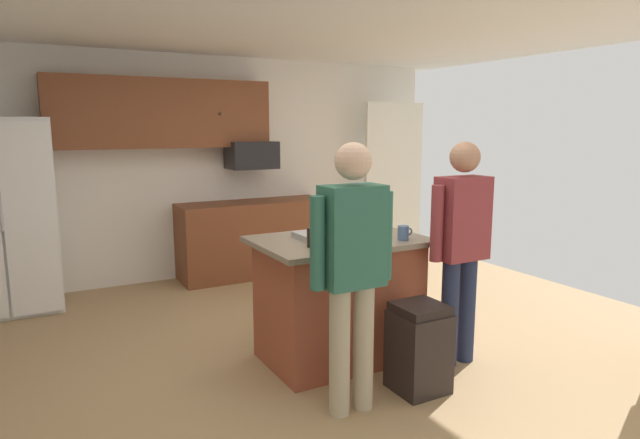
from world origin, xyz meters
The scene contains 19 objects.
floor centered at (0.00, 0.00, 0.00)m, with size 7.04×7.04×0.00m, color tan.
ceiling centered at (0.00, 0.00, 2.60)m, with size 7.04×7.04×0.00m, color white.
back_wall centered at (0.00, 2.80, 1.30)m, with size 6.40×0.10×2.60m, color white.
french_door_window_panel centered at (2.60, 2.40, 1.10)m, with size 0.90×0.06×2.00m, color white.
cabinet_run_upper centered at (-0.40, 2.60, 1.93)m, with size 2.40×0.38×0.75m.
cabinet_run_lower centered at (0.60, 2.48, 0.45)m, with size 1.80×0.63×0.90m.
refrigerator centered at (-2.00, 2.38, 0.94)m, with size 0.92×0.76×1.87m.
microwave_over_range centered at (0.60, 2.50, 1.45)m, with size 0.56×0.40×0.32m, color black.
kitchen_island centered at (0.26, -0.12, 0.48)m, with size 1.26×0.88×0.95m.
person_guest_by_door centered at (1.00, -0.63, 0.97)m, with size 0.57×0.22×1.68m.
person_host_foreground centered at (-0.09, -0.86, 0.98)m, with size 0.57×0.22×1.69m.
glass_short_whisky centered at (0.48, -0.17, 1.01)m, with size 0.06×0.06×0.13m.
glass_stout_tall centered at (-0.07, -0.29, 1.02)m, with size 0.06×0.06×0.14m.
glass_pilsner centered at (0.65, 0.08, 1.01)m, with size 0.07×0.07×0.12m.
glass_dark_ale centered at (0.60, -0.13, 1.02)m, with size 0.06×0.06×0.14m.
mug_ceramic_white centered at (0.12, -0.35, 1.01)m, with size 0.13×0.09×0.11m.
mug_blue_stoneware centered at (0.64, -0.41, 1.01)m, with size 0.13×0.08×0.11m.
serving_tray centered at (0.18, -0.04, 0.97)m, with size 0.44×0.30×0.04m.
trash_bin centered at (0.46, -0.84, 0.30)m, with size 0.34×0.34×0.61m.
Camera 1 is at (-1.81, -3.59, 1.78)m, focal length 30.67 mm.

